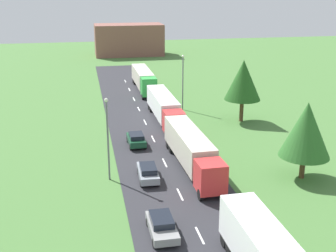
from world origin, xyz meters
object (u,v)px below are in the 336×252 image
car_fifth (136,139)px  truck_third (164,107)px  truck_fourth (143,79)px  tree_birch (306,130)px  lamppost_third (183,80)px  lamppost_second (108,135)px  distant_building (129,40)px  car_third (162,225)px  tree_elm (243,80)px  car_fourth (148,172)px  truck_second (192,149)px

car_fifth → truck_third: bearing=60.7°
truck_fourth → tree_birch: (9.91, -39.53, 2.82)m
truck_fourth → lamppost_third: size_ratio=1.78×
lamppost_second → tree_birch: size_ratio=1.06×
lamppost_third → tree_birch: (5.96, -25.92, 0.35)m
lamppost_second → lamppost_third: size_ratio=0.99×
lamppost_second → distant_building: lamppost_second is taller
lamppost_third → distant_building: size_ratio=0.47×
car_third → tree_birch: (15.12, 7.57, 4.08)m
lamppost_third → tree_elm: 9.77m
car_fourth → car_third: bearing=-92.5°
truck_fourth → tree_birch: tree_birch is taller
car_fifth → car_fourth: bearing=-90.3°
car_fourth → car_fifth: (0.05, 9.52, 0.00)m
car_fifth → lamppost_second: lamppost_second is taller
truck_second → tree_birch: (9.98, -4.14, 2.78)m
truck_second → car_fourth: size_ratio=3.32×
lamppost_second → distant_building: size_ratio=0.46×
truck_fourth → lamppost_second: 37.43m
car_fifth → tree_elm: (15.27, 6.99, 4.85)m
truck_fourth → truck_second: bearing=-90.1°
truck_third → tree_elm: (10.35, -1.78, 3.62)m
truck_second → truck_third: 16.43m
lamppost_third → truck_second: bearing=-100.5°
car_third → tree_birch: size_ratio=0.58×
car_fourth → tree_birch: size_ratio=0.58×
truck_third → car_fifth: (-4.91, -8.77, -1.23)m
truck_second → tree_elm: 18.43m
lamppost_second → truck_third: bearing=63.8°
lamppost_third → distant_building: 54.19m
car_fourth → lamppost_third: lamppost_third is taller
car_third → tree_elm: size_ratio=0.52×
truck_second → car_fourth: (-4.71, -1.86, -1.28)m
truck_second → tree_birch: 11.16m
car_fourth → tree_birch: (14.69, -2.28, 4.06)m
truck_fourth → car_fifth: truck_fourth is taller
truck_fourth → tree_elm: 23.54m
truck_fourth → lamppost_second: (-8.39, -36.39, 2.42)m
lamppost_second → distant_building: bearing=82.4°
truck_fourth → car_third: bearing=-96.3°
car_fifth → lamppost_third: lamppost_third is taller
lamppost_third → truck_third: bearing=-125.2°
tree_birch → distant_building: (-8.05, 80.07, -0.93)m
car_fifth → distant_building: bearing=84.5°
car_third → lamppost_second: bearing=106.6°
car_fourth → car_fifth: car_fifth is taller
truck_fourth → car_third: 47.40m
car_fourth → tree_elm: bearing=47.2°
truck_third → lamppost_second: size_ratio=1.85×
lamppost_third → car_fourth: bearing=-110.3°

